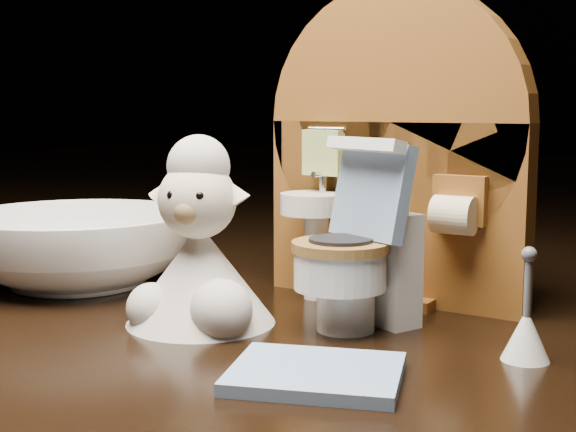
% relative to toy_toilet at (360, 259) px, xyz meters
% --- Properties ---
extents(backdrop_panel, '(0.13, 0.05, 0.15)m').
position_rel_toy_toilet_xyz_m(backdrop_panel, '(-0.01, 0.05, 0.04)').
color(backdrop_panel, brown).
rests_on(backdrop_panel, ground).
extents(toy_toilet, '(0.05, 0.06, 0.08)m').
position_rel_toy_toilet_xyz_m(toy_toilet, '(0.00, 0.00, 0.00)').
color(toy_toilet, white).
rests_on(toy_toilet, ground).
extents(bath_mat, '(0.07, 0.06, 0.00)m').
position_rel_toy_toilet_xyz_m(bath_mat, '(0.02, -0.07, -0.03)').
color(bath_mat, '#7893B6').
rests_on(bath_mat, ground).
extents(toilet_brush, '(0.02, 0.02, 0.04)m').
position_rel_toy_toilet_xyz_m(toilet_brush, '(0.07, -0.01, -0.02)').
color(toilet_brush, white).
rests_on(toilet_brush, ground).
extents(plush_lamb, '(0.07, 0.06, 0.08)m').
position_rel_toy_toilet_xyz_m(plush_lamb, '(-0.06, -0.03, -0.00)').
color(plush_lamb, beige).
rests_on(plush_lamb, ground).
extents(ceramic_bowl, '(0.16, 0.16, 0.04)m').
position_rel_toy_toilet_xyz_m(ceramic_bowl, '(-0.16, -0.01, -0.01)').
color(ceramic_bowl, white).
rests_on(ceramic_bowl, ground).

